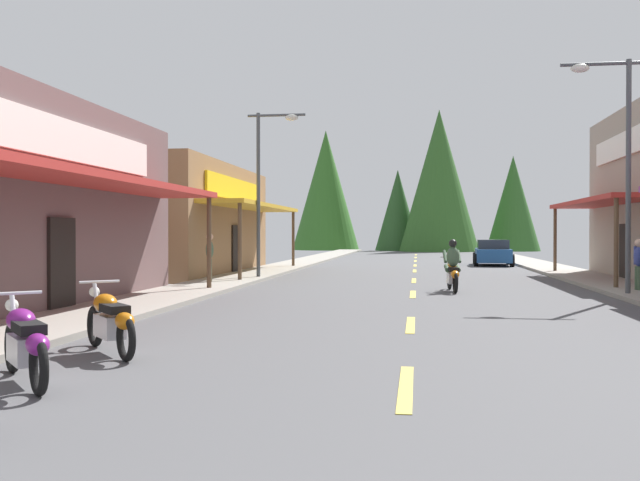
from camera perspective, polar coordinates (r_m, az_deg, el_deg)
The scene contains 14 objects.
ground at distance 27.72m, azimuth 7.71°, elevation -3.13°, with size 10.81×83.95×0.10m, color #4C4C4F.
sidewalk_left at distance 28.51m, azimuth -5.56°, elevation -2.81°, with size 2.26×83.95×0.12m, color gray.
sidewalk_right at distance 28.45m, azimuth 21.00°, elevation -2.85°, with size 2.26×83.95×0.12m, color gray.
centerline_dashes at distance 29.17m, azimuth 7.72°, elevation -2.84°, with size 0.16×56.29×0.01m.
storefront_left_far at distance 31.50m, azimuth -14.26°, elevation 1.65°, with size 10.14×12.26×4.67m.
streetlamp_left at distance 26.31m, azimuth -4.35°, elevation 5.69°, with size 2.19×0.30×6.27m.
streetlamp_right at distance 20.75m, azimuth 23.04°, elevation 7.33°, with size 2.19×0.30×6.47m.
motorcycle_parked_left_1 at distance 8.86m, azimuth -22.99°, elevation -7.66°, with size 1.50×1.66×1.04m.
motorcycle_parked_left_2 at distance 10.60m, azimuth -16.80°, elevation -6.28°, with size 1.49×1.67×1.04m.
rider_cruising_lead at distance 21.28m, azimuth 10.79°, elevation -2.37°, with size 0.60×2.14×1.57m.
pedestrian_by_shop at distance 23.84m, azimuth -9.01°, elevation -1.16°, with size 0.37×0.54×1.76m.
pedestrian_browsing at distance 22.03m, azimuth 24.61°, elevation -1.64°, with size 0.29×0.57×1.59m.
parked_car_curbside at distance 39.12m, azimuth 13.96°, elevation -0.98°, with size 2.26×4.40×1.40m.
treeline_backdrop at distance 70.67m, azimuth 7.00°, elevation 4.15°, with size 25.06×11.75×13.76m.
Camera 1 is at (0.13, -0.69, 1.75)m, focal length 39.11 mm.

